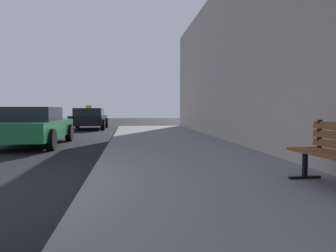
# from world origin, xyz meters

# --- Properties ---
(sidewalk) EXTENTS (4.00, 32.00, 0.15)m
(sidewalk) POSITION_xyz_m (4.00, 0.00, 0.07)
(sidewalk) COLOR slate
(sidewalk) RESTS_ON ground_plane
(car_green) EXTENTS (1.98, 4.50, 1.27)m
(car_green) POSITION_xyz_m (-0.50, 6.46, 0.65)
(car_green) COLOR #196638
(car_green) RESTS_ON ground_plane
(car_black) EXTENTS (2.05, 4.17, 1.43)m
(car_black) POSITION_xyz_m (0.22, 15.51, 0.65)
(car_black) COLOR black
(car_black) RESTS_ON ground_plane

